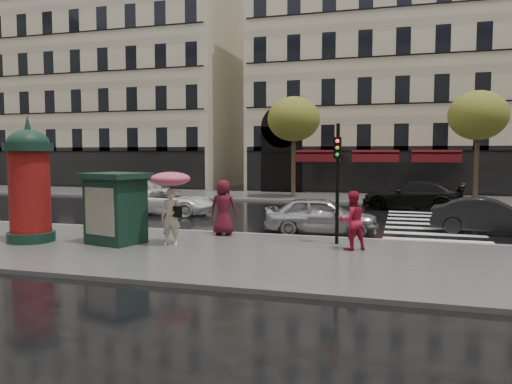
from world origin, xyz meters
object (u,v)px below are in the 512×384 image
(woman_red, at_px, (352,221))
(newsstand, at_px, (116,207))
(car_silver, at_px, (321,216))
(traffic_light, at_px, (337,171))
(man_burgundy, at_px, (224,207))
(car_black, at_px, (412,196))
(woman_umbrella, at_px, (171,195))
(car_far_silver, at_px, (136,189))
(car_darkgrey, at_px, (488,216))
(car_white, at_px, (169,202))
(morris_column, at_px, (30,181))

(woman_red, relative_size, newsstand, 0.78)
(car_silver, bearing_deg, traffic_light, -165.98)
(man_burgundy, distance_m, car_black, 12.93)
(woman_umbrella, distance_m, car_far_silver, 16.51)
(woman_red, xyz_separation_m, newsstand, (-7.30, -1.00, 0.28))
(woman_red, xyz_separation_m, car_silver, (-1.42, 3.26, -0.29))
(car_far_silver, bearing_deg, traffic_light, 47.80)
(traffic_light, relative_size, car_silver, 0.92)
(man_burgundy, height_order, car_silver, man_burgundy)
(woman_red, height_order, car_darkgrey, woman_red)
(traffic_light, xyz_separation_m, newsstand, (-6.76, -1.78, -1.14))
(woman_red, height_order, car_black, woman_red)
(newsstand, bearing_deg, car_white, 104.90)
(woman_red, bearing_deg, woman_umbrella, -24.70)
(morris_column, bearing_deg, car_silver, 28.70)
(car_white, bearing_deg, woman_umbrella, -153.47)
(car_darkgrey, xyz_separation_m, car_white, (-13.96, 1.98, -0.03))
(traffic_light, distance_m, car_darkgrey, 6.90)
(woman_umbrella, height_order, car_far_silver, woman_umbrella)
(woman_umbrella, distance_m, traffic_light, 5.23)
(car_silver, height_order, car_darkgrey, car_silver)
(car_white, bearing_deg, car_silver, -115.99)
(woman_umbrella, xyz_separation_m, car_white, (-4.00, 7.97, -1.05))
(traffic_light, height_order, newsstand, traffic_light)
(traffic_light, bearing_deg, car_darkgrey, 41.07)
(woman_umbrella, height_order, man_burgundy, woman_umbrella)
(car_black, bearing_deg, morris_column, -34.03)
(woman_umbrella, xyz_separation_m, car_darkgrey, (9.96, 5.98, -1.01))
(man_burgundy, xyz_separation_m, newsstand, (-2.74, -2.46, 0.18))
(car_far_silver, bearing_deg, car_darkgrey, 66.53)
(car_silver, bearing_deg, man_burgundy, 114.26)
(woman_umbrella, distance_m, car_white, 8.98)
(woman_umbrella, xyz_separation_m, newsstand, (-1.84, -0.19, -0.41))
(man_burgundy, relative_size, traffic_light, 0.51)
(car_silver, relative_size, car_white, 0.91)
(traffic_light, bearing_deg, car_white, 144.49)
(morris_column, relative_size, newsstand, 1.83)
(morris_column, relative_size, car_black, 0.79)
(woman_red, bearing_deg, car_black, -131.86)
(car_white, bearing_deg, car_darkgrey, -98.24)
(traffic_light, relative_size, newsstand, 1.69)
(traffic_light, bearing_deg, woman_red, -55.64)
(woman_umbrella, bearing_deg, car_white, 116.69)
(woman_red, xyz_separation_m, car_black, (1.95, 12.63, -0.24))
(man_burgundy, distance_m, morris_column, 6.37)
(newsstand, relative_size, car_darkgrey, 0.56)
(car_white, relative_size, car_far_silver, 1.07)
(man_burgundy, distance_m, traffic_light, 4.29)
(car_darkgrey, distance_m, car_far_silver, 20.59)
(traffic_light, distance_m, car_silver, 3.13)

